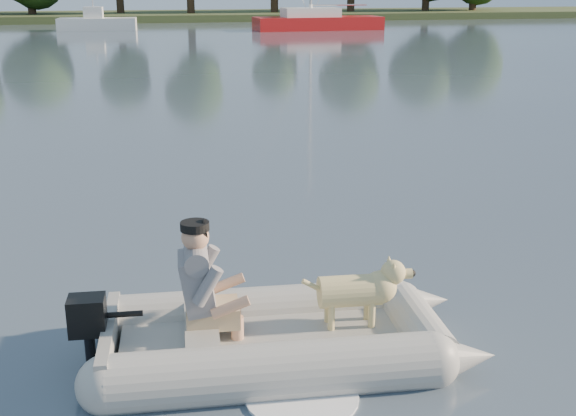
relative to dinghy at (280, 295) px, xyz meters
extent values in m
plane|color=slate|center=(0.22, 0.31, -0.64)|extent=(160.00, 160.00, 0.00)
cube|color=#47512D|center=(0.22, 62.31, -0.39)|extent=(160.00, 12.00, 0.70)
cylinder|color=#332316|center=(-9.68, 61.64, 0.83)|extent=(0.70, 0.70, 2.94)
cylinder|color=#332316|center=(11.51, 60.73, 0.96)|extent=(0.70, 0.70, 3.21)
cube|color=#AB1314|center=(11.84, 45.66, -0.30)|extent=(9.29, 3.24, 1.14)
cube|color=white|center=(11.27, 45.63, 0.56)|extent=(4.11, 2.28, 0.69)
camera|label=1|loc=(-1.21, -6.16, 2.86)|focal=45.00mm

